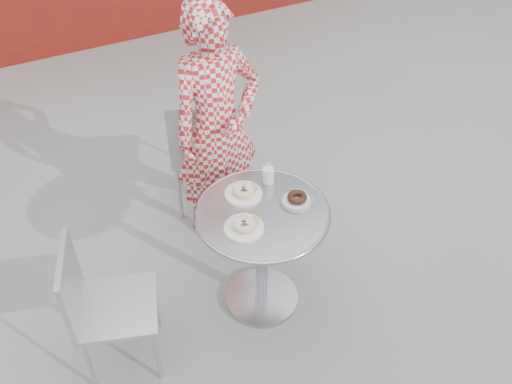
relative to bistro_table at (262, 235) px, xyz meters
name	(u,v)px	position (x,y,z in m)	size (l,w,h in m)	color
ground	(256,305)	(-0.05, -0.03, -0.54)	(60.00, 60.00, 0.00)	gray
bistro_table	(262,235)	(0.00, 0.00, 0.00)	(0.71, 0.71, 0.72)	#B4B4B9
chair_far	(206,170)	(0.06, 0.95, -0.27)	(0.54, 0.55, 0.88)	#AAADB2
chair_left	(120,327)	(-0.83, -0.01, -0.29)	(0.50, 0.49, 0.82)	#AAADB2
seated_person	(217,127)	(0.06, 0.70, 0.24)	(0.57, 0.37, 1.56)	red
plate_far	(244,192)	(-0.03, 0.16, 0.20)	(0.20, 0.20, 0.05)	white
plate_near	(245,226)	(-0.13, -0.07, 0.20)	(0.20, 0.20, 0.05)	white
plate_checker	(297,199)	(0.20, -0.01, 0.19)	(0.18, 0.18, 0.05)	white
milk_cup	(268,175)	(0.14, 0.19, 0.22)	(0.07, 0.07, 0.11)	white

